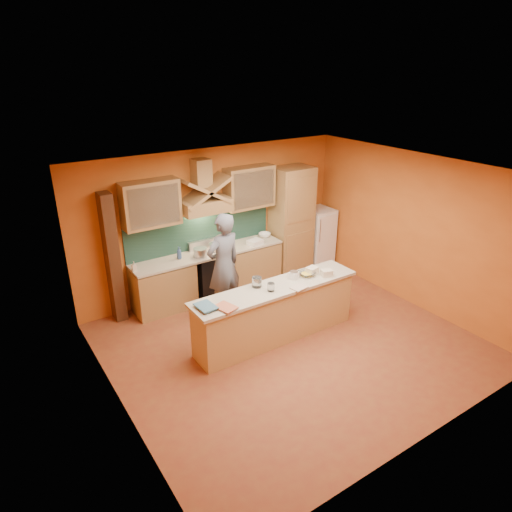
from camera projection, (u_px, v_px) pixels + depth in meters
floor at (291, 344)px, 7.42m from camera, size 5.50×5.00×0.01m
ceiling at (297, 174)px, 6.31m from camera, size 5.50×5.00×0.01m
wall_back at (214, 221)px, 8.78m from camera, size 5.50×0.02×2.80m
wall_front at (435, 345)px, 4.95m from camera, size 5.50×0.02×2.80m
wall_left at (113, 318)px, 5.47m from camera, size 0.02×5.00×2.80m
wall_right at (414, 231)px, 8.26m from camera, size 0.02×5.00×2.80m
base_cabinet_left at (164, 288)px, 8.30m from camera, size 1.10×0.60×0.86m
base_cabinet_right at (251, 264)px, 9.26m from camera, size 1.10×0.60×0.86m
counter_top at (209, 253)px, 8.60m from camera, size 3.00×0.62×0.04m
stove at (210, 275)px, 8.77m from camera, size 0.60×0.58×0.90m
backsplash at (201, 231)px, 8.68m from camera, size 3.00×0.03×0.70m
range_hood at (205, 206)px, 8.27m from camera, size 0.92×0.50×0.24m
hood_chimney at (201, 173)px, 8.12m from camera, size 0.30×0.30×0.50m
upper_cabinet_left at (150, 204)px, 7.75m from camera, size 1.00×0.35×0.80m
upper_cabinet_right at (249, 187)px, 8.77m from camera, size 1.00×0.35×0.80m
pantry_column at (291, 222)px, 9.49m from camera, size 0.80×0.60×2.30m
fridge at (317, 237)px, 10.07m from camera, size 0.58×0.60×1.30m
trim_column_left at (112, 259)px, 7.73m from camera, size 0.20×0.30×2.30m
island_body at (276, 314)px, 7.42m from camera, size 2.80×0.55×0.88m
island_top at (276, 288)px, 7.23m from camera, size 2.90×0.62×0.05m
person at (224, 265)px, 7.96m from camera, size 0.75×0.56×1.90m
pot_large at (200, 253)px, 8.36m from camera, size 0.25×0.25×0.18m
pot_small at (215, 248)px, 8.61m from camera, size 0.24×0.24×0.15m
soap_bottle_a at (134, 266)px, 7.80m from camera, size 0.08×0.08×0.17m
soap_bottle_b at (179, 253)px, 8.26m from camera, size 0.11×0.11×0.23m
bowl_back at (265, 235)px, 9.32m from camera, size 0.32×0.32×0.08m
dish_rack at (255, 242)px, 8.92m from camera, size 0.31×0.27×0.10m
book_lower at (220, 311)px, 6.50m from camera, size 0.31×0.37×0.03m
book_upper at (198, 309)px, 6.50m from camera, size 0.27×0.35×0.03m
jar_large at (257, 282)px, 7.19m from camera, size 0.16×0.16×0.16m
jar_small at (271, 287)px, 7.06m from camera, size 0.13×0.13×0.13m
kitchen_scale at (294, 275)px, 7.48m from camera, size 0.17×0.17×0.11m
mixing_bowl at (307, 274)px, 7.59m from camera, size 0.30×0.30×0.07m
cloth at (299, 287)px, 7.18m from camera, size 0.28×0.23×0.02m
grocery_bag_a at (312, 271)px, 7.63m from camera, size 0.21×0.18×0.12m
grocery_bag_b at (327, 273)px, 7.56m from camera, size 0.21×0.18×0.11m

